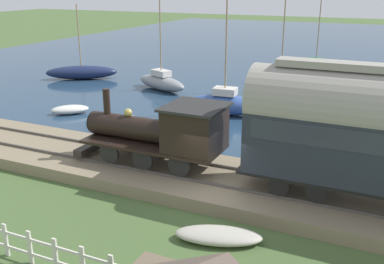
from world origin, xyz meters
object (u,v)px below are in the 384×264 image
(sailboat_gray, at_px, (161,82))
(sailboat_navy, at_px, (82,72))
(sailboat_green, at_px, (316,63))
(sailboat_blue, at_px, (225,103))
(rowboat_mid_harbor, at_px, (325,133))
(rowboat_far_out, at_px, (70,110))
(rowboat_near_shore, at_px, (136,123))
(steam_locomotive, at_px, (168,130))
(sailboat_teal, at_px, (280,83))
(beached_dinghy, at_px, (219,236))

(sailboat_gray, bearing_deg, sailboat_navy, 107.75)
(sailboat_green, height_order, sailboat_blue, sailboat_blue)
(rowboat_mid_harbor, bearing_deg, rowboat_far_out, 141.30)
(sailboat_navy, bearing_deg, rowboat_near_shore, -161.24)
(rowboat_mid_harbor, bearing_deg, sailboat_blue, 117.10)
(sailboat_green, bearing_deg, rowboat_mid_harbor, -164.40)
(sailboat_blue, distance_m, rowboat_far_out, 9.78)
(steam_locomotive, height_order, sailboat_navy, sailboat_navy)
(sailboat_navy, xyz_separation_m, rowboat_near_shore, (-9.64, -11.37, -0.34))
(rowboat_mid_harbor, bearing_deg, steam_locomotive, -168.41)
(sailboat_teal, relative_size, beached_dinghy, 2.36)
(rowboat_near_shore, height_order, rowboat_mid_harbor, rowboat_mid_harbor)
(sailboat_teal, bearing_deg, steam_locomotive, 170.43)
(steam_locomotive, height_order, sailboat_blue, sailboat_blue)
(steam_locomotive, xyz_separation_m, sailboat_teal, (17.71, -0.27, -1.47))
(beached_dinghy, bearing_deg, sailboat_gray, 33.36)
(steam_locomotive, height_order, beached_dinghy, steam_locomotive)
(rowboat_far_out, distance_m, beached_dinghy, 17.08)
(sailboat_blue, bearing_deg, rowboat_far_out, 109.03)
(sailboat_teal, relative_size, rowboat_far_out, 2.89)
(sailboat_teal, bearing_deg, sailboat_navy, 89.88)
(sailboat_green, height_order, rowboat_mid_harbor, sailboat_green)
(sailboat_teal, xyz_separation_m, rowboat_mid_harbor, (-9.46, -4.86, -0.41))
(sailboat_gray, xyz_separation_m, sailboat_teal, (3.26, -8.48, 0.05))
(beached_dinghy, bearing_deg, rowboat_near_shore, 43.49)
(sailboat_gray, height_order, rowboat_near_shore, sailboat_gray)
(sailboat_green, relative_size, rowboat_mid_harbor, 3.18)
(rowboat_near_shore, bearing_deg, sailboat_teal, 19.10)
(sailboat_navy, bearing_deg, sailboat_green, -84.49)
(sailboat_gray, bearing_deg, rowboat_far_out, -170.87)
(sailboat_green, relative_size, rowboat_near_shore, 2.85)
(sailboat_blue, bearing_deg, rowboat_mid_harbor, -111.64)
(rowboat_far_out, relative_size, rowboat_mid_harbor, 1.09)
(sailboat_navy, bearing_deg, rowboat_mid_harbor, -138.84)
(sailboat_blue, relative_size, rowboat_near_shore, 3.00)
(steam_locomotive, distance_m, sailboat_blue, 10.34)
(sailboat_green, relative_size, beached_dinghy, 2.37)
(sailboat_teal, bearing_deg, sailboat_blue, 159.16)
(sailboat_gray, relative_size, rowboat_far_out, 2.78)
(rowboat_far_out, height_order, beached_dinghy, rowboat_far_out)
(sailboat_teal, relative_size, sailboat_blue, 0.95)
(sailboat_blue, relative_size, beached_dinghy, 2.49)
(rowboat_mid_harbor, bearing_deg, sailboat_navy, 115.61)
(steam_locomotive, relative_size, sailboat_blue, 0.87)
(sailboat_navy, relative_size, rowboat_mid_harbor, 2.80)
(sailboat_navy, distance_m, rowboat_mid_harbor, 22.63)
(rowboat_far_out, bearing_deg, rowboat_near_shore, -137.18)
(sailboat_green, bearing_deg, sailboat_blue, 176.35)
(steam_locomotive, distance_m, rowboat_far_out, 12.10)
(sailboat_green, relative_size, sailboat_gray, 1.05)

